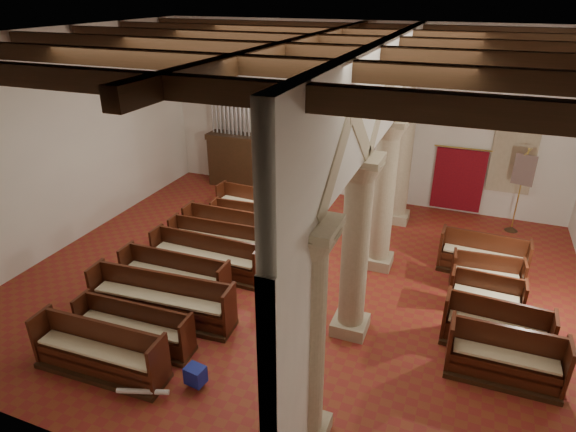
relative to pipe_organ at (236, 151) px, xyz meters
The scene contains 31 objects.
floor 7.24m from the pipe_organ, 50.71° to the right, with size 14.00×14.00×0.00m, color maroon.
ceiling 8.48m from the pipe_organ, 50.71° to the right, with size 14.00×14.00×0.00m, color black.
wall_back 4.81m from the pipe_organ, ahead, with size 14.00×0.02×6.00m, color beige.
wall_front 12.46m from the pipe_organ, 68.63° to the right, with size 14.00×0.02×6.00m, color beige.
wall_left 6.26m from the pipe_organ, 114.44° to the right, with size 0.02×12.00×6.00m, color beige.
ceiling_beams 8.38m from the pipe_organ, 50.71° to the right, with size 13.80×11.80×0.30m, color #351D11, non-canonical shape.
arcade 8.65m from the pipe_organ, 41.12° to the right, with size 0.90×11.90×6.00m.
window_back 9.55m from the pipe_organ, ahead, with size 1.00×0.03×2.20m, color #2E6950.
pipe_organ is the anchor object (origin of this frame).
lectern 3.01m from the pipe_organ, ahead, with size 0.52×0.53×1.24m.
dossal_curtain 8.01m from the pipe_organ, ahead, with size 1.80×0.07×2.17m.
processional_banner 9.82m from the pipe_organ, ahead, with size 0.59×0.76×2.69m.
hymnal_box_a 10.53m from the pipe_organ, 67.62° to the right, with size 0.36×0.29×0.36m, color #162997.
hymnal_box_b 9.33m from the pipe_organ, 70.04° to the right, with size 0.27×0.22×0.27m, color navy.
hymnal_box_c 7.57m from the pipe_organ, 52.17° to the right, with size 0.34×0.28×0.34m, color #161490.
tube_heater_a 10.85m from the pipe_organ, 72.60° to the right, with size 0.10×0.10×0.98m, color white.
tube_heater_b 8.76m from the pipe_organ, 82.12° to the right, with size 0.09×0.09×0.92m, color silver.
nave_pew_0 10.28m from the pipe_organ, 78.35° to the right, with size 2.78×0.83×1.10m.
nave_pew_1 9.42m from the pipe_organ, 76.64° to the right, with size 2.65×0.75×0.96m.
nave_pew_2 8.48m from the pipe_organ, 74.97° to the right, with size 3.48×0.98×1.13m.
nave_pew_3 7.47m from the pipe_organ, 75.16° to the right, with size 2.81×0.76×1.08m.
nave_pew_4 6.48m from the pipe_organ, 70.54° to the right, with size 3.13×0.73×1.04m.
nave_pew_5 5.49m from the pipe_organ, 69.15° to the right, with size 2.88×0.75×0.97m.
nave_pew_6 5.00m from the pipe_organ, 65.68° to the right, with size 2.82×0.74×1.10m.
nave_pew_7 4.36m from the pipe_organ, 57.51° to the right, with size 2.54×0.80×0.99m.
nave_pew_8 3.48m from the pipe_organ, 50.32° to the right, with size 3.04×0.90×1.05m.
aisle_pew_0 11.99m from the pipe_organ, 38.03° to the right, with size 2.12×0.77×1.12m.
aisle_pew_1 11.33m from the pipe_organ, 34.88° to the right, with size 2.14×0.81×1.09m.
aisle_pew_2 10.50m from the pipe_organ, 29.94° to the right, with size 1.64×0.69×0.97m.
aisle_pew_3 10.08m from the pipe_organ, 25.42° to the right, with size 1.71×0.77×0.98m.
aisle_pew_4 9.62m from the pipe_organ, 20.80° to the right, with size 2.24×0.82×1.10m.
Camera 1 is at (3.63, -10.00, 6.89)m, focal length 30.00 mm.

